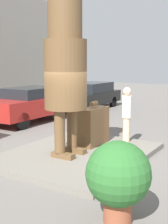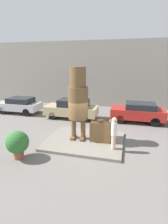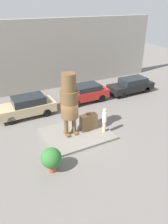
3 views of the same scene
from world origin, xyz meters
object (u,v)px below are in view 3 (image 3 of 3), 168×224
Objects in this scene: parked_car_tan at (27,106)px; parked_car_red at (85,93)px; planter_pot at (51,158)px; statue_figure at (69,100)px; tourist at (104,119)px; giant_suitcase at (88,122)px; parked_car_black at (131,85)px.

parked_car_red is at bearing -176.14° from parked_car_tan.
parked_car_tan is at bearing 85.65° from planter_pot.
parked_car_tan is at bearing 113.15° from statue_figure.
statue_figure reaches higher than tourist.
statue_figure reaches higher than planter_pot.
statue_figure is 3.13× the size of giant_suitcase.
parked_car_red reaches higher than parked_car_black.
parked_car_black reaches higher than planter_pot.
tourist is 1.24× the size of planter_pot.
tourist reaches higher than giant_suitcase.
parked_car_black is at bearing 31.14° from giant_suitcase.
parked_car_red is at bearing 51.67° from statue_figure.
tourist reaches higher than parked_car_tan.
statue_figure is 6.20m from parked_car_red.
statue_figure is 0.96× the size of parked_car_tan.
parked_car_black is at bearing 176.91° from parked_car_red.
statue_figure is at bearing 51.67° from parked_car_red.
giant_suitcase is 1.19m from tourist.
statue_figure is 9.99m from parked_car_black.
planter_pot is at bearing -144.81° from giant_suitcase.
tourist is at bearing -41.81° from giant_suitcase.
statue_figure is 2.41× the size of tourist.
parked_car_tan is 3.13× the size of planter_pot.
parked_car_tan is 5.52m from parked_car_red.
parked_car_tan is (-1.83, 4.28, -1.81)m from statue_figure.
parked_car_black is at bearing 38.51° from tourist.
statue_figure is 4.06m from planter_pot.
parked_car_red is at bearing 50.73° from planter_pot.
giant_suitcase reaches higher than parked_car_black.
giant_suitcase is 0.29× the size of parked_car_black.
planter_pot is (-4.58, -1.89, -0.31)m from tourist.
statue_figure reaches higher than parked_car_red.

